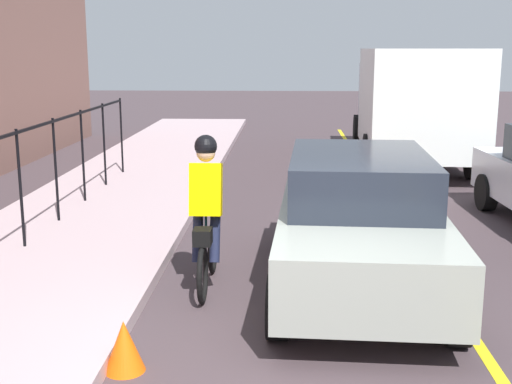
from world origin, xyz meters
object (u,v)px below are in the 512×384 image
parked_sedan_rear (359,219)px  cyclist_lead (206,214)px  traffic_cone_far (124,346)px  box_truck_background (413,101)px

parked_sedan_rear → cyclist_lead: bearing=-81.8°
cyclist_lead → parked_sedan_rear: size_ratio=0.41×
parked_sedan_rear → traffic_cone_far: 3.25m
cyclist_lead → box_truck_background: size_ratio=0.27×
box_truck_background → traffic_cone_far: box_truck_background is taller
box_truck_background → traffic_cone_far: bearing=160.8°
cyclist_lead → parked_sedan_rear: bearing=-84.4°
parked_sedan_rear → box_truck_background: (8.79, -2.20, 0.73)m
cyclist_lead → box_truck_background: bearing=-23.9°
parked_sedan_rear → traffic_cone_far: (-2.26, 2.26, -0.59)m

